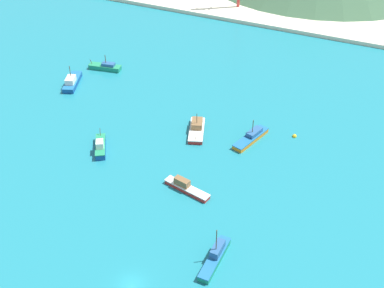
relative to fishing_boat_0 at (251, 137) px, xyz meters
name	(u,v)px	position (x,y,z in m)	size (l,w,h in m)	color
ground	(205,176)	(-4.66, -15.25, -1.04)	(260.00, 280.00, 0.50)	teal
fishing_boat_0	(251,137)	(0.00, 0.00, 0.00)	(5.37, 10.86, 5.25)	orange
fishing_boat_1	(197,129)	(-12.37, -2.10, 0.08)	(6.24, 9.96, 4.87)	red
fishing_boat_3	(186,187)	(-6.25, -21.12, 0.01)	(10.16, 3.91, 2.39)	red
fishing_boat_5	(72,82)	(-50.64, 3.83, 0.19)	(6.26, 10.30, 5.63)	#14478C
fishing_boat_6	(100,146)	(-28.55, -17.00, 0.21)	(5.96, 7.90, 3.08)	#14478C
fishing_boat_7	(215,257)	(5.70, -35.02, 0.16)	(2.06, 10.00, 7.07)	#198466
fishing_boat_8	(106,67)	(-47.22, 14.62, 0.03)	(9.24, 3.92, 4.38)	#198466
buoy_0	(294,136)	(8.47, 5.21, -0.62)	(0.98, 0.98, 0.98)	gold
beach_strip	(308,20)	(-4.66, 69.73, -0.19)	(247.00, 21.37, 1.20)	beige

